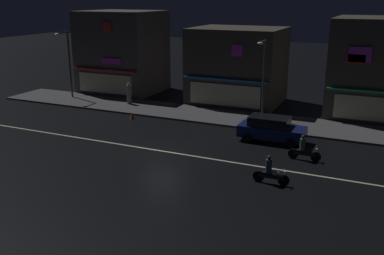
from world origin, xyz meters
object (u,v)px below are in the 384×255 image
Objects in this scene: pedestrian_on_sidewalk at (129,94)px; traffic_cone at (132,115)px; motorcycle_following at (270,172)px; parked_car_near_kerb at (271,129)px; streetlamp_west at (68,58)px; motorcycle_lead at (304,150)px; streetlamp_mid at (263,72)px.

pedestrian_on_sidewalk reaches higher than traffic_cone.
motorcycle_following is 15.02m from traffic_cone.
parked_car_near_kerb is at bearing 141.95° from pedestrian_on_sidewalk.
parked_car_near_kerb is 7.82× the size of traffic_cone.
streetlamp_west is 11.00× the size of traffic_cone.
streetlamp_west is 24.09m from motorcycle_lead.
streetlamp_west is 1.41× the size of parked_car_near_kerb.
traffic_cone is at bearing -29.91° from motorcycle_following.
parked_car_near_kerb is at bearing -75.38° from motorcycle_following.
streetlamp_west reaches higher than pedestrian_on_sidewalk.
motorcycle_lead is at bearing -17.24° from streetlamp_west.
pedestrian_on_sidewalk is at bearing 124.87° from traffic_cone.
streetlamp_west reaches higher than streetlamp_mid.
streetlamp_west is 1.01× the size of streetlamp_mid.
motorcycle_lead is (16.46, -7.19, -0.39)m from pedestrian_on_sidewalk.
pedestrian_on_sidewalk is 1.00× the size of motorcycle_following.
motorcycle_lead is (4.62, -7.38, -3.13)m from streetlamp_mid.
streetlamp_west reaches higher than traffic_cone.
parked_car_near_kerb is (13.85, -4.64, -0.15)m from pedestrian_on_sidewalk.
streetlamp_west is 3.18× the size of motorcycle_following.
streetlamp_mid is (18.19, 0.30, -0.02)m from streetlamp_west.
streetlamp_mid is at bearing -67.35° from parked_car_near_kerb.
motorcycle_lead is 4.19m from motorcycle_following.
motorcycle_following reaches higher than traffic_cone.
motorcycle_lead is 1.00× the size of motorcycle_following.
pedestrian_on_sidewalk is at bearing -35.54° from motorcycle_following.
motorcycle_following is at bearing 104.15° from parked_car_near_kerb.
parked_car_near_kerb is at bearing -4.83° from traffic_cone.
pedestrian_on_sidewalk is (-11.84, -0.19, -2.74)m from streetlamp_mid.
streetlamp_west reaches higher than parked_car_near_kerb.
pedestrian_on_sidewalk is 14.61m from parked_car_near_kerb.
motorcycle_lead is at bearing 135.57° from parked_car_near_kerb.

